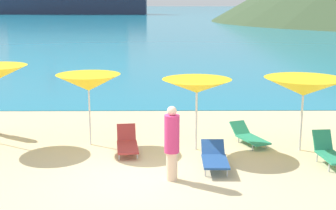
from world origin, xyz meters
The scene contains 10 objects.
ground_plane centered at (0.00, 10.00, -0.15)m, with size 50.00×100.00×0.30m, color beige.
ocean_water centered at (0.00, 226.91, 0.01)m, with size 650.00×440.00×0.02m, color teal.
umbrella_2 centered at (-1.68, 2.58, 1.86)m, with size 2.06×2.06×2.10m.
umbrella_3 centered at (1.41, 2.09, 1.84)m, with size 2.06×2.06×2.04m.
umbrella_4 centered at (4.36, 2.00, 1.83)m, with size 2.20×2.20×2.08m.
lounge_chair_0 centered at (4.77, 0.82, 0.34)m, with size 0.62×1.40×0.78m.
lounge_chair_2 centered at (1.77, 0.51, 0.30)m, with size 0.64×1.47×0.57m.
lounge_chair_5 centered at (-0.54, 1.84, 0.28)m, with size 0.72×1.54×0.67m.
lounge_chair_6 centered at (3.01, 2.63, 0.23)m, with size 1.04×1.64×0.53m.
beachgoer_0 centered at (0.68, -0.24, 0.95)m, with size 0.35×0.35×1.79m.
Camera 1 is at (0.50, -10.69, 4.13)m, focal length 49.96 mm.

